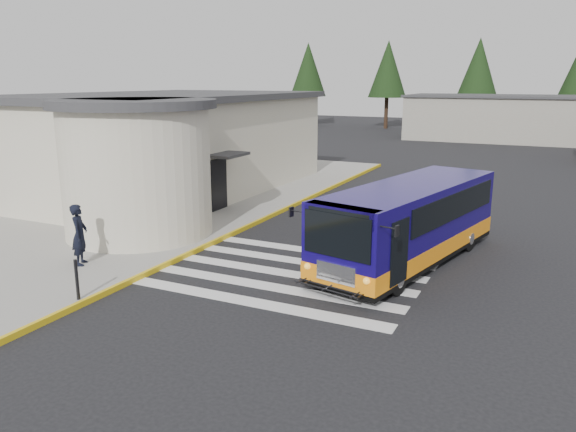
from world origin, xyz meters
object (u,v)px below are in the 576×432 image
at_px(pedestrian_b, 96,221).
at_px(bollard, 77,280).
at_px(transit_bus, 409,226).
at_px(pedestrian_a, 80,235).

height_order(pedestrian_b, bollard, pedestrian_b).
bearing_deg(transit_bus, pedestrian_b, -149.55).
xyz_separation_m(pedestrian_b, bollard, (3.09, -3.89, -0.29)).
height_order(transit_bus, pedestrian_a, transit_bus).
xyz_separation_m(pedestrian_a, pedestrian_b, (-1.05, 1.75, -0.11)).
xyz_separation_m(transit_bus, bollard, (-6.75, -7.04, -0.51)).
relative_size(transit_bus, bollard, 8.54).
bearing_deg(transit_bus, bollard, -121.06).
bearing_deg(pedestrian_b, bollard, -1.08).
relative_size(transit_bus, pedestrian_a, 4.89).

